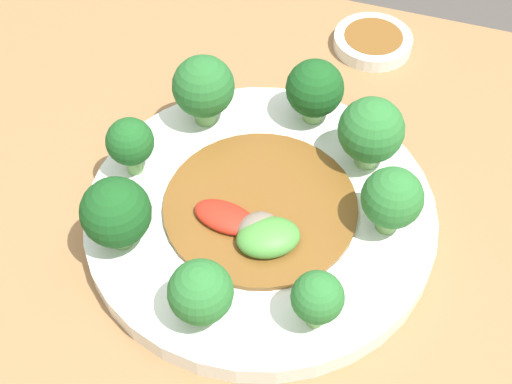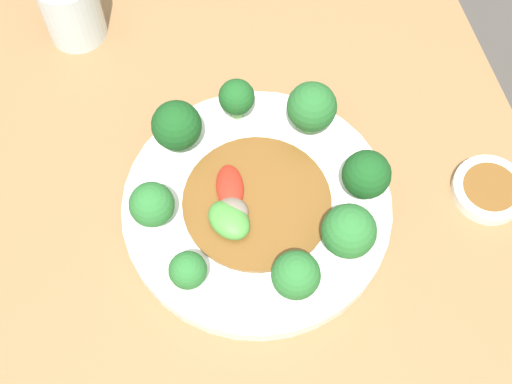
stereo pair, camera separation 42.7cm
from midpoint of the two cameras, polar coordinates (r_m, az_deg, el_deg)
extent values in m
plane|color=#4C4742|center=(1.41, 5.58, -15.76)|extent=(8.00, 8.00, 0.00)
cube|color=olive|center=(1.04, 7.39, -11.77)|extent=(1.05, 0.75, 0.75)
cylinder|color=white|center=(0.70, 13.35, -2.40)|extent=(0.31, 0.31, 0.02)
cylinder|color=#70A356|center=(0.73, 10.99, 6.53)|extent=(0.01, 0.01, 0.02)
sphere|color=#1E5B23|center=(0.71, 11.37, 7.73)|extent=(0.04, 0.04, 0.04)
cylinder|color=#7AAD5B|center=(0.65, 18.22, -10.00)|extent=(0.02, 0.02, 0.02)
sphere|color=#2D7533|center=(0.63, 18.99, -9.18)|extent=(0.05, 0.05, 0.05)
cylinder|color=#70A356|center=(0.70, 5.80, 3.78)|extent=(0.02, 0.02, 0.02)
sphere|color=#19511E|center=(0.67, 6.03, 5.12)|extent=(0.06, 0.06, 0.06)
cylinder|color=#70A356|center=(0.74, 17.71, 5.20)|extent=(0.02, 0.02, 0.02)
sphere|color=#286B2D|center=(0.71, 18.44, 6.60)|extent=(0.06, 0.06, 0.06)
cylinder|color=#7AAD5B|center=(0.63, 8.38, -9.81)|extent=(0.01, 0.01, 0.02)
sphere|color=#2D7533|center=(0.61, 8.69, -9.09)|extent=(0.04, 0.04, 0.04)
cylinder|color=#7AAD5B|center=(0.65, 4.25, -3.62)|extent=(0.02, 0.02, 0.01)
sphere|color=#2D7533|center=(0.63, 4.42, -2.63)|extent=(0.05, 0.05, 0.05)
cylinder|color=#89B76B|center=(0.69, 22.16, -5.94)|extent=(0.02, 0.02, 0.02)
sphere|color=#2D7533|center=(0.66, 23.12, -4.91)|extent=(0.06, 0.06, 0.06)
cylinder|color=#89B76B|center=(0.72, 22.93, -0.77)|extent=(0.02, 0.02, 0.02)
sphere|color=#19511E|center=(0.70, 23.79, 0.31)|extent=(0.05, 0.05, 0.05)
cylinder|color=brown|center=(0.68, 13.58, -1.94)|extent=(0.17, 0.17, 0.01)
ellipsoid|color=red|center=(0.68, 11.16, -0.82)|extent=(0.06, 0.04, 0.01)
ellipsoid|color=gray|center=(0.66, 11.99, -3.13)|extent=(0.05, 0.05, 0.02)
ellipsoid|color=#4C933D|center=(0.66, 11.52, -4.04)|extent=(0.07, 0.06, 0.02)
cylinder|color=silver|center=(0.80, -5.54, 15.94)|extent=(0.08, 0.08, 0.09)
cylinder|color=white|center=(0.81, 32.09, -0.90)|extent=(0.09, 0.09, 0.01)
cylinder|color=brown|center=(0.81, 32.29, -0.71)|extent=(0.06, 0.06, 0.00)
camera|label=1|loc=(0.21, -49.04, 4.13)|focal=50.00mm
camera|label=2|loc=(0.21, 130.96, -4.13)|focal=50.00mm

